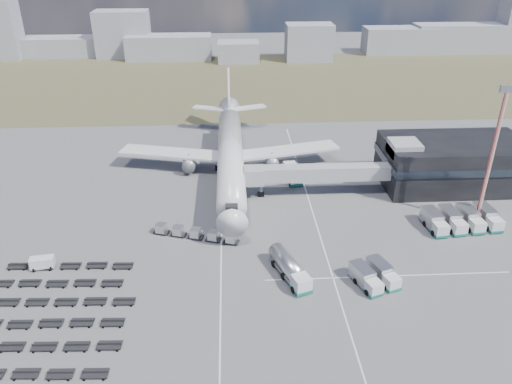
{
  "coord_description": "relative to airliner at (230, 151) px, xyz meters",
  "views": [
    {
      "loc": [
        0.11,
        -71.68,
        49.39
      ],
      "look_at": [
        4.84,
        14.78,
        4.0
      ],
      "focal_mm": 35.0,
      "sensor_mm": 36.0,
      "label": 1
    }
  ],
  "objects": [
    {
      "name": "pushback_tug",
      "position": [
        0.74,
        -24.38,
        -4.52
      ],
      "size": [
        3.48,
        1.97,
        1.54
      ],
      "primitive_type": "cube",
      "rotation": [
        0.0,
        0.0,
        -0.01
      ],
      "color": "silver",
      "rests_on": "ground"
    },
    {
      "name": "airliner",
      "position": [
        0.0,
        0.0,
        0.0
      ],
      "size": [
        51.59,
        64.53,
        17.62
      ],
      "color": "silver",
      "rests_on": "ground"
    },
    {
      "name": "terminal",
      "position": [
        47.77,
        -8.41,
        -0.04
      ],
      "size": [
        30.4,
        16.4,
        11.0
      ],
      "color": "black",
      "rests_on": "ground"
    },
    {
      "name": "floodlight_mast",
      "position": [
        46.69,
        -24.59,
        8.03
      ],
      "size": [
        2.52,
        2.05,
        26.59
      ],
      "rotation": [
        0.0,
        0.0,
        -0.13
      ],
      "color": "red",
      "rests_on": "ground"
    },
    {
      "name": "ground",
      "position": [
        0.0,
        -32.38,
        -5.29
      ],
      "size": [
        420.0,
        420.0,
        0.0
      ],
      "primitive_type": "plane",
      "color": "#565659",
      "rests_on": "ground"
    },
    {
      "name": "skyline",
      "position": [
        -3.83,
        121.04,
        3.39
      ],
      "size": [
        303.84,
        26.91,
        25.21
      ],
      "color": "#90919D",
      "rests_on": "ground"
    },
    {
      "name": "service_trucks_far",
      "position": [
        42.86,
        -26.06,
        -3.69
      ],
      "size": [
        13.9,
        8.56,
        2.94
      ],
      "rotation": [
        0.0,
        0.0,
        0.1
      ],
      "color": "silver",
      "rests_on": "ground"
    },
    {
      "name": "catering_truck",
      "position": [
        13.63,
        -5.0,
        -3.66
      ],
      "size": [
        3.94,
        7.31,
        3.18
      ],
      "rotation": [
        0.0,
        0.0,
        0.16
      ],
      "color": "silver",
      "rests_on": "ground"
    },
    {
      "name": "uld_row",
      "position": [
        -6.64,
        -27.4,
        -4.23
      ],
      "size": [
        15.91,
        6.36,
        1.77
      ],
      "rotation": [
        0.0,
        0.0,
        -0.3
      ],
      "color": "black",
      "rests_on": "ground"
    },
    {
      "name": "baggage_dollies",
      "position": [
        -27.94,
        -47.04,
        -4.9
      ],
      "size": [
        26.49,
        25.19,
        0.78
      ],
      "rotation": [
        0.0,
        0.0,
        -0.04
      ],
      "color": "black",
      "rests_on": "ground"
    },
    {
      "name": "lane_markings",
      "position": [
        9.77,
        -29.38,
        -5.29
      ],
      "size": [
        47.12,
        110.0,
        0.01
      ],
      "color": "silver",
      "rests_on": "ground"
    },
    {
      "name": "service_trucks_near",
      "position": [
        22.12,
        -42.0,
        -3.83
      ],
      "size": [
        7.53,
        8.19,
        2.69
      ],
      "rotation": [
        0.0,
        0.0,
        0.35
      ],
      "color": "silver",
      "rests_on": "ground"
    },
    {
      "name": "utility_van",
      "position": [
        -31.29,
        -35.15,
        -4.25
      ],
      "size": [
        4.02,
        2.24,
        2.08
      ],
      "primitive_type": "cube",
      "rotation": [
        0.0,
        0.0,
        0.14
      ],
      "color": "silver",
      "rests_on": "ground"
    },
    {
      "name": "grass_strip",
      "position": [
        0.0,
        77.62,
        -5.29
      ],
      "size": [
        420.0,
        90.0,
        0.01
      ],
      "primitive_type": "cube",
      "color": "#433E28",
      "rests_on": "ground"
    },
    {
      "name": "jet_bridge",
      "position": [
        15.9,
        -11.95,
        -0.24
      ],
      "size": [
        30.3,
        3.8,
        7.05
      ],
      "color": "#939399",
      "rests_on": "ground"
    },
    {
      "name": "fuel_tanker",
      "position": [
        9.02,
        -39.72,
        -3.57
      ],
      "size": [
        6.14,
        10.94,
        3.44
      ],
      "rotation": [
        0.0,
        0.0,
        0.35
      ],
      "color": "silver",
      "rests_on": "ground"
    }
  ]
}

